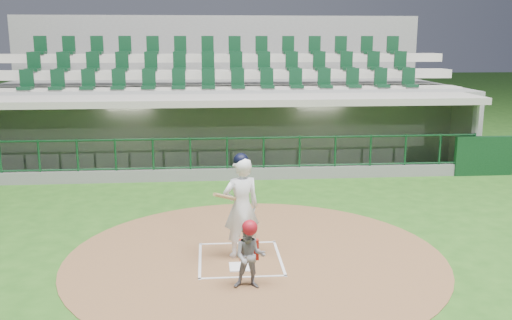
{
  "coord_description": "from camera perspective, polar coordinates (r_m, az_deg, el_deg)",
  "views": [
    {
      "loc": [
        -0.57,
        -10.4,
        4.06
      ],
      "look_at": [
        0.56,
        2.6,
        1.3
      ],
      "focal_mm": 40.0,
      "sensor_mm": 36.0,
      "label": 1
    }
  ],
  "objects": [
    {
      "name": "batter_box_chalk",
      "position": [
        10.89,
        -1.62,
        -9.85
      ],
      "size": [
        1.55,
        1.8,
        0.01
      ],
      "color": "silver",
      "rests_on": "ground"
    },
    {
      "name": "ground",
      "position": [
        11.18,
        -1.71,
        -9.36
      ],
      "size": [
        120.0,
        120.0,
        0.0
      ],
      "primitive_type": "plane",
      "color": "#224F16",
      "rests_on": "ground"
    },
    {
      "name": "home_plate",
      "position": [
        10.52,
        -1.49,
        -10.63
      ],
      "size": [
        0.43,
        0.43,
        0.02
      ],
      "primitive_type": "cube",
      "color": "white",
      "rests_on": "dirt_circle"
    },
    {
      "name": "batter",
      "position": [
        10.71,
        -1.49,
        -4.62
      ],
      "size": [
        0.94,
        0.96,
        2.0
      ],
      "color": "white",
      "rests_on": "dirt_circle"
    },
    {
      "name": "dirt_circle",
      "position": [
        11.01,
        -0.07,
        -9.66
      ],
      "size": [
        7.2,
        7.2,
        0.01
      ],
      "primitive_type": "cylinder",
      "color": "brown",
      "rests_on": "ground"
    },
    {
      "name": "seating_deck",
      "position": [
        21.48,
        -3.41,
        4.87
      ],
      "size": [
        17.0,
        6.72,
        5.15
      ],
      "color": "gray",
      "rests_on": "ground"
    },
    {
      "name": "dugout_structure",
      "position": [
        18.5,
        -2.74,
        2.28
      ],
      "size": [
        16.4,
        3.7,
        3.0
      ],
      "color": "slate",
      "rests_on": "ground"
    },
    {
      "name": "catcher",
      "position": [
        9.52,
        -0.63,
        -9.41
      ],
      "size": [
        0.58,
        0.48,
        1.17
      ],
      "color": "gray",
      "rests_on": "dirt_circle"
    }
  ]
}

